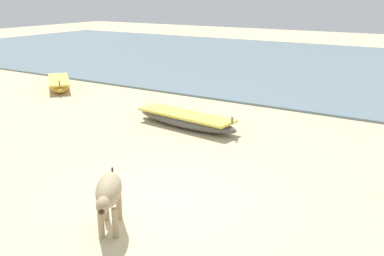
# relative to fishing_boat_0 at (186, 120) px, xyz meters

# --- Properties ---
(ground) EXTENTS (80.00, 80.00, 0.00)m
(ground) POSITION_rel_fishing_boat_0_xyz_m (2.36, -4.28, -0.23)
(ground) COLOR beige
(sea_water) EXTENTS (60.00, 20.00, 0.08)m
(sea_water) POSITION_rel_fishing_boat_0_xyz_m (2.36, 13.49, -0.19)
(sea_water) COLOR slate
(sea_water) RESTS_ON ground
(fishing_boat_0) EXTENTS (3.74, 1.27, 0.61)m
(fishing_boat_0) POSITION_rel_fishing_boat_0_xyz_m (0.00, 0.00, 0.00)
(fishing_boat_0) COLOR #5B5651
(fishing_boat_0) RESTS_ON ground
(fishing_boat_5) EXTENTS (3.00, 2.72, 0.61)m
(fishing_boat_5) POSITION_rel_fishing_boat_0_xyz_m (-7.57, 1.82, -0.00)
(fishing_boat_5) COLOR gold
(fishing_boat_5) RESTS_ON ground
(cow_adult_dun) EXTENTS (1.08, 1.34, 0.97)m
(cow_adult_dun) POSITION_rel_fishing_boat_0_xyz_m (2.16, -5.75, 0.47)
(cow_adult_dun) COLOR tan
(cow_adult_dun) RESTS_ON ground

